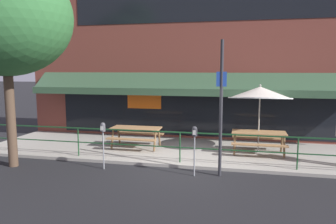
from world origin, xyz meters
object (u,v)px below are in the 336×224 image
Objects in this scene: picnic_table_left at (136,132)px; street_tree_curbside at (5,9)px; parking_meter_far at (195,136)px; parking_meter_near at (103,132)px; picnic_table_centre at (259,136)px; patio_umbrella_centre at (260,93)px; street_sign_pole at (221,107)px.

picnic_table_left is 5.72m from street_tree_curbside.
parking_meter_near is at bearing 178.87° from parking_meter_far.
parking_meter_near reaches higher than picnic_table_left.
picnic_table_centre is 1.48m from patio_umbrella_centre.
picnic_table_centre is 2.90m from street_sign_pole.
picnic_table_left is 1.00× the size of picnic_table_centre.
parking_meter_near is 2.75m from parking_meter_far.
parking_meter_near is (-0.25, -2.37, 0.44)m from picnic_table_left.
street_tree_curbside is at bearing -137.03° from picnic_table_left.
patio_umbrella_centre is at bearing 3.63° from picnic_table_left.
patio_umbrella_centre is 5.42m from parking_meter_near.
patio_umbrella_centre reaches higher than picnic_table_left.
picnic_table_left is 4.61m from patio_umbrella_centre.
patio_umbrella_centre is 2.80m from street_sign_pole.
picnic_table_centre is 0.75× the size of patio_umbrella_centre.
parking_meter_near is 3.54m from street_sign_pole.
patio_umbrella_centre is 0.35× the size of street_tree_curbside.
street_sign_pole is 6.80m from street_tree_curbside.
street_tree_curbside is at bearing -175.15° from street_sign_pole.
picnic_table_left is at bearing 144.82° from street_sign_pole.
parking_meter_far is (2.51, -2.43, 0.44)m from picnic_table_left.
picnic_table_centre is 1.27× the size of parking_meter_near.
patio_umbrella_centre reaches higher than parking_meter_far.
street_sign_pole is (0.70, 0.17, 0.80)m from parking_meter_far.
street_tree_curbside is (-5.50, -0.36, 3.56)m from parking_meter_far.
patio_umbrella_centre is at bearing 29.90° from parking_meter_near.
patio_umbrella_centre is 8.36m from street_tree_curbside.
street_sign_pole is at bearing -114.57° from patio_umbrella_centre.
street_sign_pole is (3.45, 0.12, 0.80)m from parking_meter_near.
street_sign_pole is (-1.16, -2.36, 1.24)m from picnic_table_centre.
parking_meter_far is (-1.86, -2.71, -1.03)m from patio_umbrella_centre.
parking_meter_near is 0.21× the size of street_tree_curbside.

